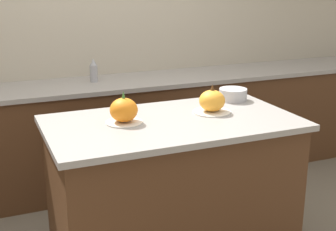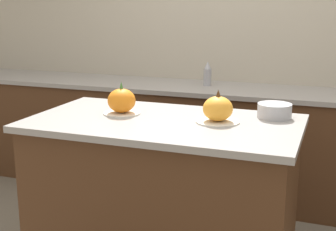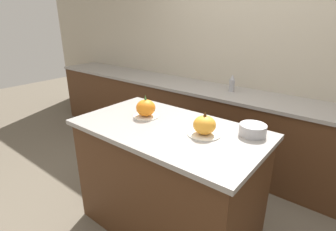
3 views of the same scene
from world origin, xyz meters
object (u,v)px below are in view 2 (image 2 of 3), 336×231
bottle_tall (207,74)px  mixing_bowl (274,111)px  pumpkin_cake_left (122,102)px  pumpkin_cake_right (218,110)px

bottle_tall → mixing_bowl: size_ratio=1.05×
pumpkin_cake_left → bottle_tall: 1.26m
pumpkin_cake_left → bottle_tall: bearing=83.5°
pumpkin_cake_right → mixing_bowl: (0.26, 0.20, -0.03)m
pumpkin_cake_left → bottle_tall: (0.14, 1.25, -0.01)m
mixing_bowl → pumpkin_cake_right: bearing=-142.4°
pumpkin_cake_left → pumpkin_cake_right: (0.55, -0.00, -0.00)m
mixing_bowl → pumpkin_cake_left: bearing=-166.1°
pumpkin_cake_right → mixing_bowl: bearing=37.6°
pumpkin_cake_left → pumpkin_cake_right: size_ratio=0.91×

